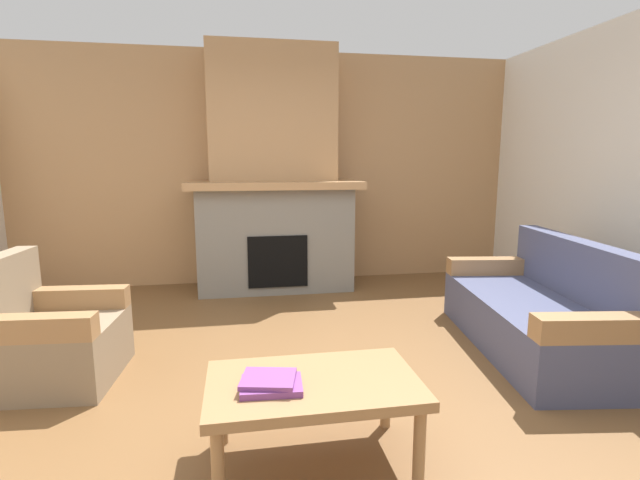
# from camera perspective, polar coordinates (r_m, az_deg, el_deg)

# --- Properties ---
(ground) EXTENTS (9.00, 9.00, 0.00)m
(ground) POSITION_cam_1_polar(r_m,az_deg,el_deg) (3.04, -1.29, -18.75)
(ground) COLOR brown
(wall_back_wood_panel) EXTENTS (6.00, 0.12, 2.70)m
(wall_back_wood_panel) POSITION_cam_1_polar(r_m,az_deg,el_deg) (5.66, -6.01, 8.63)
(wall_back_wood_panel) COLOR tan
(wall_back_wood_panel) RESTS_ON ground
(fireplace) EXTENTS (1.90, 0.82, 2.70)m
(fireplace) POSITION_cam_1_polar(r_m,az_deg,el_deg) (5.29, -5.69, 6.55)
(fireplace) COLOR gray
(fireplace) RESTS_ON ground
(couch) EXTENTS (1.08, 1.90, 0.85)m
(couch) POSITION_cam_1_polar(r_m,az_deg,el_deg) (4.01, 25.53, -8.15)
(couch) COLOR #474C6B
(couch) RESTS_ON ground
(armchair) EXTENTS (0.82, 0.82, 0.85)m
(armchair) POSITION_cam_1_polar(r_m,az_deg,el_deg) (3.61, -30.41, -10.36)
(armchair) COLOR #847056
(armchair) RESTS_ON ground
(coffee_table) EXTENTS (1.00, 0.60, 0.43)m
(coffee_table) POSITION_cam_1_polar(r_m,az_deg,el_deg) (2.31, -0.81, -18.00)
(coffee_table) COLOR #997047
(coffee_table) RESTS_ON ground
(book_stack_near_edge) EXTENTS (0.30, 0.25, 0.05)m
(book_stack_near_edge) POSITION_cam_1_polar(r_m,az_deg,el_deg) (2.21, -6.13, -17.08)
(book_stack_near_edge) COLOR #7A3D84
(book_stack_near_edge) RESTS_ON coffee_table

